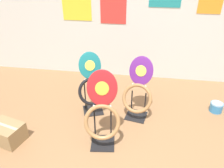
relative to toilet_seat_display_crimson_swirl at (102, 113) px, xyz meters
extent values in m
cube|color=silver|center=(0.32, 1.88, 0.86)|extent=(8.00, 0.06, 2.60)
cube|color=yellow|center=(-0.79, 1.85, 0.82)|extent=(0.52, 0.01, 0.46)
cube|color=red|center=(-0.15, 1.85, 0.86)|extent=(0.44, 0.01, 0.62)
cube|color=black|center=(0.00, -0.02, -0.43)|extent=(0.31, 0.31, 0.01)
cylinder|color=black|center=(-0.11, 0.06, -0.22)|extent=(0.02, 0.02, 0.41)
cylinder|color=black|center=(0.09, 0.08, -0.22)|extent=(0.02, 0.02, 0.41)
cylinder|color=black|center=(0.01, -0.10, -0.26)|extent=(0.22, 0.05, 0.02)
torus|color=#9E7042|center=(0.01, -0.04, -0.09)|extent=(0.44, 0.27, 0.40)
ellipsoid|color=#AD1E23|center=(-0.01, 0.09, 0.28)|extent=(0.36, 0.18, 0.41)
ellipsoid|color=yellow|center=(-0.01, 0.07, 0.29)|extent=(0.16, 0.07, 0.16)
sphere|color=silver|center=(-0.10, 0.02, 0.08)|extent=(0.02, 0.02, 0.02)
sphere|color=silver|center=(0.09, 0.05, 0.08)|extent=(0.02, 0.02, 0.02)
cube|color=black|center=(0.37, 0.58, -0.43)|extent=(0.33, 0.33, 0.01)
cylinder|color=black|center=(0.29, 0.69, -0.26)|extent=(0.02, 0.02, 0.34)
cylinder|color=black|center=(0.49, 0.65, -0.26)|extent=(0.02, 0.02, 0.34)
cylinder|color=black|center=(0.36, 0.51, -0.29)|extent=(0.22, 0.06, 0.02)
torus|color=#9E7042|center=(0.37, 0.56, -0.12)|extent=(0.45, 0.31, 0.39)
ellipsoid|color=#60237F|center=(0.40, 0.71, 0.23)|extent=(0.35, 0.21, 0.38)
ellipsoid|color=#E5CC4C|center=(0.39, 0.69, 0.23)|extent=(0.15, 0.08, 0.14)
sphere|color=silver|center=(0.30, 0.66, 0.04)|extent=(0.02, 0.02, 0.02)
sphere|color=silver|center=(0.47, 0.63, 0.04)|extent=(0.02, 0.02, 0.02)
cube|color=black|center=(-0.27, 0.62, -0.43)|extent=(0.36, 0.36, 0.01)
cylinder|color=black|center=(-0.39, 0.67, -0.21)|extent=(0.02, 0.02, 0.44)
cylinder|color=black|center=(-0.21, 0.74, -0.21)|extent=(0.02, 0.02, 0.44)
cylinder|color=black|center=(-0.24, 0.55, -0.25)|extent=(0.22, 0.10, 0.02)
torus|color=black|center=(-0.26, 0.60, -0.09)|extent=(0.45, 0.36, 0.37)
ellipsoid|color=#197075|center=(-0.31, 0.74, 0.24)|extent=(0.35, 0.25, 0.37)
ellipsoid|color=#EADB4C|center=(-0.31, 0.73, 0.25)|extent=(0.15, 0.10, 0.14)
sphere|color=silver|center=(-0.37, 0.65, 0.06)|extent=(0.02, 0.02, 0.02)
sphere|color=silver|center=(-0.21, 0.71, 0.06)|extent=(0.02, 0.02, 0.02)
cylinder|color=teal|center=(1.53, 0.89, -0.37)|extent=(0.18, 0.18, 0.14)
torus|color=silver|center=(1.53, 0.89, -0.30)|extent=(0.18, 0.18, 0.01)
cylinder|color=#B2B2B7|center=(1.53, 0.89, -0.30)|extent=(0.16, 0.16, 0.00)
cube|color=#93754C|center=(-1.17, -0.14, -0.32)|extent=(0.45, 0.38, 0.23)
cube|color=#B7AD89|center=(-1.17, -0.14, -0.20)|extent=(0.38, 0.13, 0.00)
camera|label=1|loc=(0.42, -1.95, 1.50)|focal=35.00mm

